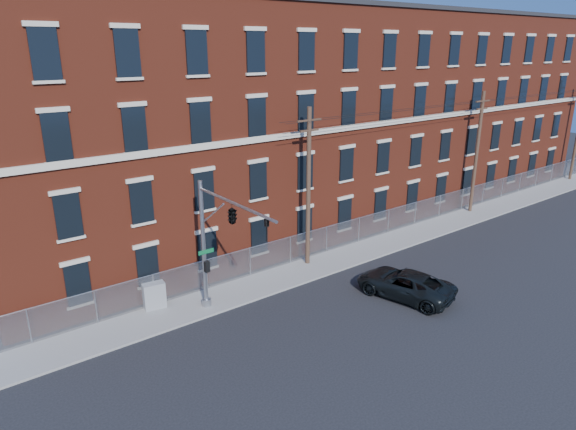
% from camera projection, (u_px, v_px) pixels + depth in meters
% --- Properties ---
extents(ground, '(140.00, 140.00, 0.00)m').
position_uv_depth(ground, '(345.00, 307.00, 27.82)').
color(ground, black).
rests_on(ground, ground).
extents(sidewalk, '(65.00, 3.00, 0.12)m').
position_uv_depth(sidewalk, '(415.00, 233.00, 38.50)').
color(sidewalk, gray).
rests_on(sidewalk, ground).
extents(mill_building, '(55.30, 14.32, 16.30)m').
position_uv_depth(mill_building, '(337.00, 113.00, 42.66)').
color(mill_building, maroon).
rests_on(mill_building, ground).
extents(chain_link_fence, '(59.06, 0.06, 1.85)m').
position_uv_depth(chain_link_fence, '(402.00, 217.00, 39.16)').
color(chain_link_fence, '#A5A8AD').
rests_on(chain_link_fence, ground).
extents(traffic_signal_mast, '(0.90, 6.75, 7.00)m').
position_uv_depth(traffic_signal_mast, '(225.00, 226.00, 24.30)').
color(traffic_signal_mast, '#9EA0A5').
rests_on(traffic_signal_mast, ground).
extents(utility_pole_near, '(1.80, 0.28, 10.00)m').
position_uv_depth(utility_pole_near, '(308.00, 185.00, 31.51)').
color(utility_pole_near, '#462F23').
rests_on(utility_pole_near, ground).
extents(utility_pole_mid, '(1.80, 0.28, 10.00)m').
position_uv_depth(utility_pole_mid, '(477.00, 150.00, 41.90)').
color(utility_pole_mid, '#462F23').
rests_on(utility_pole_mid, ground).
extents(overhead_wires, '(40.00, 0.62, 0.62)m').
position_uv_depth(overhead_wires, '(483.00, 104.00, 40.70)').
color(overhead_wires, black).
rests_on(overhead_wires, ground).
extents(pickup_truck, '(3.78, 5.97, 1.54)m').
position_uv_depth(pickup_truck, '(405.00, 284.00, 28.74)').
color(pickup_truck, black).
rests_on(pickup_truck, ground).
extents(utility_cabinet, '(1.22, 0.74, 1.44)m').
position_uv_depth(utility_cabinet, '(154.00, 296.00, 27.27)').
color(utility_cabinet, gray).
rests_on(utility_cabinet, sidewalk).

